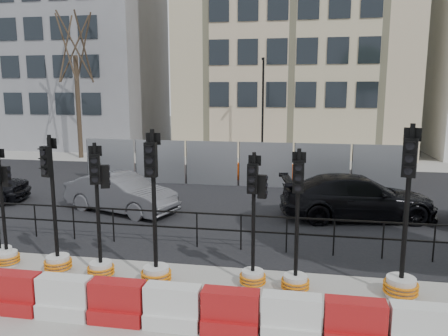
# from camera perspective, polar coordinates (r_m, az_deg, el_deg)

# --- Properties ---
(ground) EXTENTS (120.00, 120.00, 0.00)m
(ground) POSITION_cam_1_polar(r_m,az_deg,el_deg) (11.00, -5.04, -12.50)
(ground) COLOR #51514C
(ground) RESTS_ON ground
(sidewalk_near) EXTENTS (40.00, 6.00, 0.02)m
(sidewalk_near) POSITION_cam_1_polar(r_m,az_deg,el_deg) (8.44, -10.69, -20.04)
(sidewalk_near) COLOR gray
(sidewalk_near) RESTS_ON ground
(road) EXTENTS (40.00, 14.00, 0.03)m
(road) POSITION_cam_1_polar(r_m,az_deg,el_deg) (17.52, 0.94, -3.77)
(road) COLOR black
(road) RESTS_ON ground
(sidewalk_far) EXTENTS (40.00, 4.00, 0.02)m
(sidewalk_far) POSITION_cam_1_polar(r_m,az_deg,el_deg) (26.27, 4.08, 0.88)
(sidewalk_far) COLOR gray
(sidewalk_far) RESTS_ON ground
(building_grey) EXTENTS (11.00, 9.06, 14.00)m
(building_grey) POSITION_cam_1_polar(r_m,az_deg,el_deg) (36.00, -18.12, 14.08)
(building_grey) COLOR gray
(building_grey) RESTS_ON ground
(building_cream) EXTENTS (15.00, 10.06, 18.00)m
(building_cream) POSITION_cam_1_polar(r_m,az_deg,el_deg) (32.14, 9.24, 18.56)
(building_cream) COLOR beige
(building_cream) RESTS_ON ground
(kerb_railing) EXTENTS (18.00, 0.04, 1.00)m
(kerb_railing) POSITION_cam_1_polar(r_m,az_deg,el_deg) (11.85, -3.57, -7.25)
(kerb_railing) COLOR black
(kerb_railing) RESTS_ON ground
(heras_fencing) EXTENTS (14.33, 1.72, 2.00)m
(heras_fencing) POSITION_cam_1_polar(r_m,az_deg,el_deg) (20.09, 2.19, -0.03)
(heras_fencing) COLOR gray
(heras_fencing) RESTS_ON ground
(lamp_post_far) EXTENTS (0.12, 0.56, 6.00)m
(lamp_post_far) POSITION_cam_1_polar(r_m,az_deg,el_deg) (24.88, 5.08, 7.80)
(lamp_post_far) COLOR black
(lamp_post_far) RESTS_ON ground
(tree_bare_far) EXTENTS (2.00, 2.00, 9.00)m
(tree_bare_far) POSITION_cam_1_polar(r_m,az_deg,el_deg) (28.86, -18.89, 14.44)
(tree_bare_far) COLOR #473828
(tree_bare_far) RESTS_ON ground
(barrier_row) EXTENTS (14.65, 0.50, 0.80)m
(barrier_row) POSITION_cam_1_polar(r_m,az_deg,el_deg) (8.43, -10.27, -17.30)
(barrier_row) COLOR #B41F0E
(barrier_row) RESTS_ON ground
(traffic_signal_b) EXTENTS (0.58, 0.58, 2.95)m
(traffic_signal_b) POSITION_cam_1_polar(r_m,az_deg,el_deg) (11.89, -26.65, -8.21)
(traffic_signal_b) COLOR silver
(traffic_signal_b) RESTS_ON ground
(traffic_signal_c) EXTENTS (0.64, 0.64, 3.25)m
(traffic_signal_c) POSITION_cam_1_polar(r_m,az_deg,el_deg) (11.04, -21.07, -9.35)
(traffic_signal_c) COLOR silver
(traffic_signal_c) RESTS_ON ground
(traffic_signal_d) EXTENTS (0.61, 0.61, 3.11)m
(traffic_signal_d) POSITION_cam_1_polar(r_m,az_deg,el_deg) (10.37, -15.87, -9.90)
(traffic_signal_d) COLOR silver
(traffic_signal_d) RESTS_ON ground
(traffic_signal_e) EXTENTS (0.68, 0.68, 3.43)m
(traffic_signal_e) POSITION_cam_1_polar(r_m,az_deg,el_deg) (9.79, -8.95, -11.05)
(traffic_signal_e) COLOR silver
(traffic_signal_e) RESTS_ON ground
(traffic_signal_f) EXTENTS (0.58, 0.58, 2.96)m
(traffic_signal_f) POSITION_cam_1_polar(r_m,az_deg,el_deg) (9.62, 3.85, -11.37)
(traffic_signal_f) COLOR silver
(traffic_signal_f) RESTS_ON ground
(traffic_signal_g) EXTENTS (0.61, 0.61, 3.07)m
(traffic_signal_g) POSITION_cam_1_polar(r_m,az_deg,el_deg) (9.49, 9.36, -12.24)
(traffic_signal_g) COLOR silver
(traffic_signal_g) RESTS_ON ground
(traffic_signal_h) EXTENTS (0.71, 0.71, 3.60)m
(traffic_signal_h) POSITION_cam_1_polar(r_m,az_deg,el_deg) (9.80, 22.27, -11.48)
(traffic_signal_h) COLOR silver
(traffic_signal_h) RESTS_ON ground
(car_b) EXTENTS (3.96, 5.01, 1.36)m
(car_b) POSITION_cam_1_polar(r_m,az_deg,el_deg) (15.69, -13.31, -3.19)
(car_b) COLOR #55555A
(car_b) RESTS_ON ground
(car_c) EXTENTS (3.68, 5.72, 1.47)m
(car_c) POSITION_cam_1_polar(r_m,az_deg,el_deg) (15.11, 17.01, -3.68)
(car_c) COLOR black
(car_c) RESTS_ON ground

